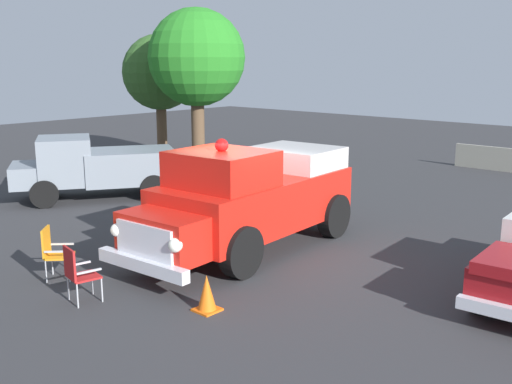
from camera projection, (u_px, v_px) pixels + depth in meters
ground_plane at (249, 251)px, 13.30m from camera, size 60.00×60.00×0.00m
vintage_fire_truck at (250, 197)px, 13.24m from camera, size 2.70×6.09×2.59m
parked_pickup at (96, 166)px, 18.25m from camera, size 4.05×5.03×1.90m
lawn_chair_by_car at (53, 249)px, 11.55m from camera, size 0.69×0.69×1.02m
lawn_chair_spare at (77, 271)px, 10.38m from camera, size 0.59×0.58×1.02m
oak_tree_left at (160, 73)px, 25.04m from camera, size 3.14×3.14×5.21m
oak_tree_right at (197, 58)px, 22.42m from camera, size 3.65×3.65×6.06m
traffic_cone at (207, 294)px, 10.10m from camera, size 0.40×0.40×0.64m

